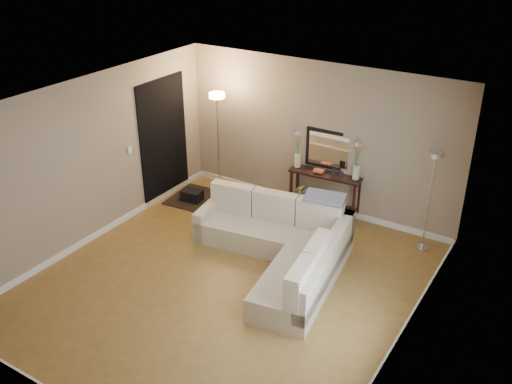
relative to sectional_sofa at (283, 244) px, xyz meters
The scene contains 22 objects.
floor 1.02m from the sectional_sofa, 115.40° to the right, with size 5.00×5.50×0.01m, color olive.
ceiling 2.49m from the sectional_sofa, 115.40° to the right, with size 5.00×5.50×0.01m, color white.
wall_back 2.17m from the sectional_sofa, 102.54° to the left, with size 5.00×0.02×2.60m, color gray.
wall_front 3.80m from the sectional_sofa, 96.55° to the right, with size 5.00×0.02×2.60m, color gray.
wall_left 3.21m from the sectional_sofa, 163.27° to the right, with size 0.02×5.50×2.60m, color gray.
wall_right 2.48m from the sectional_sofa, 22.82° to the right, with size 0.02×5.50×2.60m, color gray.
baseboard_back 1.92m from the sectional_sofa, 102.70° to the left, with size 5.00×0.03×0.10m, color white.
baseboard_left 3.04m from the sectional_sofa, 163.13° to the right, with size 0.03×5.50×0.10m, color white.
baseboard_right 2.26m from the sectional_sofa, 23.07° to the right, with size 0.03×5.50×0.10m, color white.
doorway 3.11m from the sectional_sofa, 164.21° to the left, with size 0.02×1.20×2.20m, color black.
switch_plate 3.03m from the sectional_sofa, behind, with size 0.02×0.08×0.12m, color white.
sectional_sofa is the anchor object (origin of this frame).
throw_blanket 0.94m from the sectional_sofa, 61.96° to the left, with size 0.60×0.35×0.05m, color slate.
console_table 1.73m from the sectional_sofa, 97.63° to the left, with size 1.26×0.41×0.76m.
leaning_mirror 2.05m from the sectional_sofa, 94.95° to the left, with size 0.88×0.10×0.69m.
table_decor 1.76m from the sectional_sofa, 95.22° to the left, with size 0.53×0.12×0.12m.
flower_vase_left 1.96m from the sectional_sofa, 111.91° to the left, with size 0.14×0.12×0.65m.
flower_vase_right 1.93m from the sectional_sofa, 78.00° to the left, with size 0.14×0.12×0.65m.
floor_lamp_lit 2.74m from the sectional_sofa, 146.87° to the left, with size 0.30×0.30×1.93m.
floor_lamp_unlit 2.39m from the sectional_sofa, 42.26° to the left, with size 0.27×0.27×1.62m.
charcoal_rug 2.43m from the sectional_sofa, 155.29° to the left, with size 1.26×0.94×0.02m, color black.
black_bag 2.55m from the sectional_sofa, 159.49° to the left, with size 0.36×0.25×0.23m, color black.
Camera 1 is at (3.88, -5.43, 4.74)m, focal length 40.00 mm.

